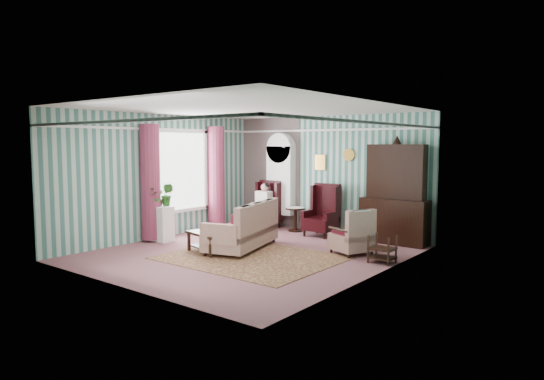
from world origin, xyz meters
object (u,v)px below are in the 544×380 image
Objects in this scene: bookcase at (281,185)px; nest_table at (382,249)px; dresser_hutch at (395,191)px; coffee_table at (207,243)px; seated_woman at (264,206)px; plant_stand at (161,224)px; floral_armchair at (352,229)px; round_side_table at (295,219)px; sofa at (241,222)px; wingback_right at (321,210)px; wingback_left at (264,205)px.

nest_table is at bearing -26.92° from bookcase.
coffee_table is at bearing -128.42° from dresser_hutch.
seated_woman reaches higher than plant_stand.
bookcase is at bearing 57.34° from seated_woman.
plant_stand is at bearing 133.42° from floral_armchair.
sofa is (0.30, -2.40, 0.27)m from round_side_table.
bookcase is 3.56m from coffee_table.
bookcase is 2.37× the size of coffee_table.
floral_armchair reaches higher than round_side_table.
nest_table is at bearing 24.47° from coffee_table.
wingback_right is at bearing -14.57° from bookcase.
dresser_hutch is at bearing 8.77° from wingback_right.
wingback_right reaches higher than nest_table.
seated_woman is at bearing -122.66° from bookcase.
seated_woman is (-1.75, 0.00, -0.04)m from wingback_right.
seated_woman is (-0.25, -0.39, -0.53)m from bookcase.
sofa is at bearing -166.29° from nest_table.
dresser_hutch is 2.95× the size of plant_stand.
nest_table is (2.32, -1.55, -0.35)m from wingback_right.
sofa is (1.20, -2.25, -0.02)m from seated_woman.
wingback_left is at bearing 73.78° from plant_stand.
bookcase is at bearing 57.34° from wingback_left.
seated_woman reaches higher than floral_armchair.
wingback_right is 1.06× the size of seated_woman.
dresser_hutch reaches higher than wingback_left.
dresser_hutch is 4.37× the size of nest_table.
seated_woman is at bearing -170.54° from round_side_table.
sofa reaches higher than coffee_table.
seated_woman is at bearing 0.00° from wingback_left.
plant_stand reaches higher than nest_table.
coffee_table is (0.02, -3.13, -0.09)m from round_side_table.
nest_table is 3.46m from coffee_table.
plant_stand is 0.80× the size of floral_armchair.
dresser_hutch is 3.93× the size of round_side_table.
wingback_right is at bearing 0.00° from wingback_left.
dresser_hutch is 2.50× the size of coffee_table.
wingback_right is 3.12m from coffee_table.
sofa is at bearing -70.21° from bookcase.
wingback_right is 3.76m from plant_stand.
round_side_table is at bearing -20.27° from bookcase.
seated_woman is 4.37m from nest_table.
wingback_left is 1.32× the size of coffee_table.
nest_table is 5.02m from plant_stand.
seated_woman reaches higher than sofa.
bookcase reaches higher than plant_stand.
seated_woman is at bearing 180.00° from wingback_right.
wingback_left is at bearing -175.59° from dresser_hutch.
nest_table is at bearing -20.85° from wingback_left.
plant_stand is (-1.05, -3.14, -0.72)m from bookcase.
bookcase is 0.68m from wingback_left.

